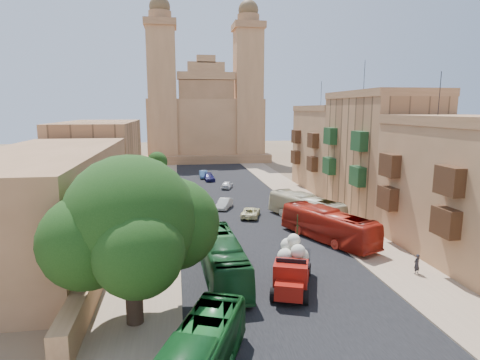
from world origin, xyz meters
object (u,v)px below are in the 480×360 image
object	(u,v)px
bus_cream_east	(305,208)
car_white_a	(224,204)
street_tree_c	(153,176)
car_blue_b	(203,174)
olive_pickup	(304,218)
pedestrian_c	(324,219)
car_dkblue	(209,177)
car_cream	(251,212)
bus_green_north	(222,258)
street_tree_d	(157,162)
ficus_tree	(132,226)
red_truck	(292,266)
street_tree_b	(148,196)
car_white_b	(227,185)
pedestrian_a	(417,264)
bus_red_east	(328,225)
church	(205,119)
car_blue_a	(213,233)
street_tree_a	(137,231)

from	to	relation	value
bus_cream_east	car_white_a	size ratio (longest dim) A/B	2.78
street_tree_c	car_blue_b	world-z (taller)	street_tree_c
olive_pickup	pedestrian_c	size ratio (longest dim) A/B	2.67
bus_cream_east	car_dkblue	bearing A→B (deg)	-95.53
car_cream	car_dkblue	world-z (taller)	car_dkblue
bus_green_north	car_white_a	distance (m)	20.14
street_tree_c	street_tree_d	world-z (taller)	street_tree_d
ficus_tree	red_truck	size ratio (longest dim) A/B	1.51
street_tree_d	bus_green_north	size ratio (longest dim) A/B	0.48
car_cream	car_blue_b	world-z (taller)	car_blue_b
bus_green_north	olive_pickup	bearing A→B (deg)	46.31
street_tree_b	car_white_b	xyz separation A→B (m)	(10.50, 17.40, -2.37)
olive_pickup	pedestrian_c	distance (m)	1.97
car_white_b	pedestrian_a	xyz separation A→B (m)	(9.51, -33.73, 0.19)
bus_red_east	street_tree_b	bearing A→B (deg)	-50.06
bus_green_north	pedestrian_c	distance (m)	15.43
church	bus_green_north	size ratio (longest dim) A/B	3.47
car_blue_a	car_cream	size ratio (longest dim) A/B	0.95
bus_green_north	car_white_a	bearing A→B (deg)	80.61
ficus_tree	street_tree_b	size ratio (longest dim) A/B	2.16
church	street_tree_d	xyz separation A→B (m)	(-10.00, -30.61, -6.13)
street_tree_a	car_cream	distance (m)	17.08
street_tree_d	car_cream	bearing A→B (deg)	-64.59
bus_cream_east	pedestrian_c	xyz separation A→B (m)	(1.00, -2.96, -0.44)
street_tree_d	bus_green_north	xyz separation A→B (m)	(6.00, -38.76, -1.92)
street_tree_b	pedestrian_c	xyz separation A→B (m)	(17.50, -4.49, -1.96)
street_tree_c	bus_cream_east	distance (m)	21.40
street_tree_c	pedestrian_c	bearing A→B (deg)	-43.30
ficus_tree	car_dkblue	size ratio (longest dim) A/B	2.38
red_truck	car_white_a	bearing A→B (deg)	94.75
olive_pickup	car_white_b	distance (m)	22.00
street_tree_a	street_tree_d	distance (m)	36.00
street_tree_d	car_dkblue	bearing A→B (deg)	2.68
car_dkblue	street_tree_b	bearing A→B (deg)	-111.89
street_tree_b	car_white_a	size ratio (longest dim) A/B	1.21
pedestrian_c	car_blue_a	bearing A→B (deg)	-93.07
street_tree_a	car_white_b	size ratio (longest dim) A/B	1.34
street_tree_d	street_tree_c	bearing A→B (deg)	-90.00
bus_green_north	pedestrian_a	world-z (taller)	bus_green_north
street_tree_a	street_tree_c	distance (m)	24.00
street_tree_d	car_white_b	world-z (taller)	street_tree_d
car_white_b	car_blue_a	bearing A→B (deg)	99.02
red_truck	bus_red_east	xyz separation A→B (m)	(5.96, 8.84, -0.07)
car_dkblue	car_white_b	world-z (taller)	car_dkblue
bus_red_east	car_dkblue	bearing A→B (deg)	-99.62
street_tree_b	car_blue_a	xyz separation A→B (m)	(6.16, -6.24, -2.28)
bus_green_north	bus_cream_east	bearing A→B (deg)	49.59
olive_pickup	bus_green_north	bearing A→B (deg)	-131.72
ficus_tree	street_tree_b	xyz separation A→B (m)	(-0.58, 19.99, -2.67)
church	red_truck	distance (m)	72.14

